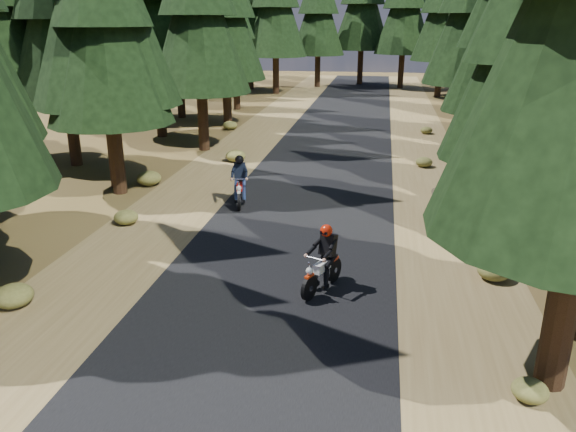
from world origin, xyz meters
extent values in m
plane|color=#463219|center=(0.00, 0.00, 0.00)|extent=(120.00, 120.00, 0.00)
cube|color=black|center=(0.00, 5.00, 0.01)|extent=(6.00, 100.00, 0.01)
cube|color=brown|center=(-4.60, 5.00, 0.00)|extent=(3.20, 100.00, 0.01)
cube|color=brown|center=(4.60, 5.00, 0.00)|extent=(3.20, 100.00, 0.01)
cylinder|color=black|center=(5.66, -3.70, 2.92)|extent=(0.53, 0.53, 5.85)
cylinder|color=black|center=(-7.26, 6.17, 2.67)|extent=(0.51, 0.51, 5.34)
cone|color=black|center=(-7.26, 6.17, 6.01)|extent=(4.54, 4.54, 6.68)
cylinder|color=black|center=(6.06, 4.48, 2.26)|extent=(0.48, 0.48, 4.52)
cone|color=black|center=(6.06, 4.48, 5.08)|extent=(3.84, 3.84, 5.65)
cylinder|color=black|center=(-7.70, 6.96, 3.21)|extent=(0.56, 0.56, 6.43)
cylinder|color=black|center=(8.28, 7.39, 2.92)|extent=(0.53, 0.53, 5.84)
cone|color=black|center=(8.28, 7.39, 6.57)|extent=(4.96, 4.96, 7.30)
cylinder|color=black|center=(-11.13, 9.93, 2.78)|extent=(0.52, 0.52, 5.56)
cone|color=black|center=(-11.13, 9.93, 6.26)|extent=(4.73, 4.73, 6.95)
cylinder|color=black|center=(-6.35, 13.89, 2.86)|extent=(0.53, 0.53, 5.72)
cone|color=black|center=(-6.35, 13.89, 6.43)|extent=(4.86, 4.86, 7.15)
cylinder|color=black|center=(6.98, 14.07, 2.25)|extent=(0.48, 0.48, 4.51)
cone|color=black|center=(6.98, 14.07, 5.07)|extent=(3.83, 3.83, 5.64)
cylinder|color=black|center=(-9.76, 16.85, 3.18)|extent=(0.55, 0.55, 6.37)
cone|color=black|center=(-9.76, 16.85, 7.16)|extent=(5.41, 5.41, 7.96)
cylinder|color=black|center=(10.48, 16.81, 3.24)|extent=(0.56, 0.56, 6.47)
cylinder|color=black|center=(-7.00, 20.76, 2.82)|extent=(0.53, 0.53, 5.64)
cone|color=black|center=(-7.00, 20.76, 6.34)|extent=(4.79, 4.79, 7.05)
cylinder|color=black|center=(6.93, 19.74, 2.91)|extent=(0.53, 0.53, 5.83)
cone|color=black|center=(6.93, 19.74, 6.56)|extent=(4.95, 4.95, 7.29)
cylinder|color=black|center=(-10.86, 23.22, 2.72)|extent=(0.52, 0.52, 5.45)
cone|color=black|center=(-10.86, 23.22, 6.13)|extent=(4.63, 4.63, 6.81)
cylinder|color=black|center=(11.52, 24.15, 2.31)|extent=(0.48, 0.48, 4.61)
cone|color=black|center=(11.52, 24.15, 5.19)|extent=(3.92, 3.92, 5.77)
cone|color=black|center=(11.52, 24.15, 7.27)|extent=(3.00, 3.00, 4.15)
cylinder|color=black|center=(-8.12, 27.46, 2.21)|extent=(0.48, 0.48, 4.42)
cone|color=black|center=(-8.12, 27.46, 4.97)|extent=(3.76, 3.76, 5.52)
cone|color=black|center=(-8.12, 27.46, 6.96)|extent=(2.87, 2.87, 3.98)
cylinder|color=black|center=(8.34, 28.41, 2.88)|extent=(0.53, 0.53, 5.76)
cone|color=black|center=(8.34, 28.41, 6.48)|extent=(4.90, 4.90, 7.21)
cylinder|color=black|center=(-11.79, 32.77, 2.37)|extent=(0.49, 0.49, 4.75)
cone|color=black|center=(-11.79, 32.77, 5.34)|extent=(4.04, 4.04, 5.93)
cone|color=black|center=(-11.79, 32.77, 7.48)|extent=(3.09, 3.09, 4.27)
cylinder|color=black|center=(13.03, 32.09, 2.83)|extent=(0.53, 0.53, 5.66)
cone|color=black|center=(13.03, 32.09, 6.37)|extent=(4.81, 4.81, 7.07)
cylinder|color=black|center=(-14.00, 10.00, 3.00)|extent=(0.54, 0.54, 6.00)
cylinder|color=black|center=(-13.00, 22.00, 3.20)|extent=(0.56, 0.56, 6.40)
cone|color=black|center=(-13.00, 22.00, 7.20)|extent=(5.44, 5.44, 8.00)
cylinder|color=black|center=(13.00, 26.00, 3.00)|extent=(0.54, 0.54, 6.00)
cone|color=black|center=(13.00, 26.00, 6.75)|extent=(5.10, 5.10, 7.50)
cylinder|color=black|center=(-7.00, 37.00, 3.20)|extent=(0.56, 0.56, 6.40)
cone|color=black|center=(-7.00, 37.00, 7.20)|extent=(5.44, 5.44, 8.00)
cylinder|color=black|center=(7.00, 37.00, 3.00)|extent=(0.54, 0.54, 6.00)
cone|color=black|center=(7.00, 37.00, 6.75)|extent=(5.10, 5.10, 7.50)
cylinder|color=black|center=(-10.00, 40.00, 3.40)|extent=(0.57, 0.57, 6.80)
cone|color=black|center=(-10.00, 40.00, 7.65)|extent=(5.78, 5.78, 8.50)
cylinder|color=black|center=(10.00, 40.00, 3.20)|extent=(0.56, 0.56, 6.40)
cone|color=black|center=(10.00, 40.00, 7.20)|extent=(5.44, 5.44, 8.00)
cylinder|color=black|center=(-4.00, 43.00, 3.00)|extent=(0.54, 0.54, 6.00)
cone|color=black|center=(-4.00, 43.00, 6.75)|extent=(5.10, 5.10, 7.50)
cylinder|color=black|center=(4.00, 43.00, 3.20)|extent=(0.56, 0.56, 6.40)
cone|color=black|center=(4.00, 43.00, 7.20)|extent=(5.44, 5.44, 8.00)
cylinder|color=black|center=(0.00, 46.00, 3.40)|extent=(0.57, 0.57, 6.80)
cone|color=black|center=(0.00, 46.00, 7.65)|extent=(5.78, 5.78, 8.50)
cylinder|color=black|center=(-13.00, 36.00, 2.80)|extent=(0.52, 0.52, 5.60)
cone|color=black|center=(-13.00, 36.00, 6.30)|extent=(4.76, 4.76, 7.00)
cylinder|color=black|center=(13.00, 36.00, 3.00)|extent=(0.54, 0.54, 6.00)
cone|color=black|center=(13.00, 36.00, 6.75)|extent=(5.10, 5.10, 7.50)
cylinder|color=#4C4233|center=(6.93, 9.71, 0.16)|extent=(5.04, 4.31, 0.32)
ellipsoid|color=#474C1E|center=(5.43, 0.64, 0.25)|extent=(0.82, 0.82, 0.49)
ellipsoid|color=#474C1E|center=(-6.57, 7.34, 0.29)|extent=(0.96, 0.96, 0.57)
ellipsoid|color=#474C1E|center=(5.20, -4.24, 0.19)|extent=(0.63, 0.63, 0.38)
ellipsoid|color=#474C1E|center=(-5.53, 2.96, 0.23)|extent=(0.77, 0.77, 0.46)
ellipsoid|color=#474C1E|center=(-4.17, 11.73, 0.27)|extent=(0.91, 0.91, 0.55)
ellipsoid|color=#474C1E|center=(-5.69, -2.63, 0.26)|extent=(0.88, 0.88, 0.53)
ellipsoid|color=#474C1E|center=(6.71, 5.13, 0.28)|extent=(0.94, 0.94, 0.57)
ellipsoid|color=#474C1E|center=(4.40, 12.15, 0.22)|extent=(0.74, 0.74, 0.44)
ellipsoid|color=#474C1E|center=(5.00, 20.08, 0.20)|extent=(0.68, 0.68, 0.41)
ellipsoid|color=#474C1E|center=(8.02, 13.90, 0.33)|extent=(1.11, 1.11, 0.67)
ellipsoid|color=#474C1E|center=(-6.52, 19.46, 0.26)|extent=(0.86, 0.86, 0.51)
cube|color=black|center=(1.20, -0.68, 1.12)|extent=(0.43, 0.36, 0.53)
sphere|color=red|center=(1.20, -0.68, 1.51)|extent=(0.39, 0.39, 0.30)
cube|color=black|center=(-2.40, 5.54, 1.19)|extent=(0.43, 0.31, 0.57)
sphere|color=black|center=(-2.40, 5.54, 1.60)|extent=(0.37, 0.37, 0.32)
camera|label=1|loc=(2.41, -12.96, 6.24)|focal=35.00mm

